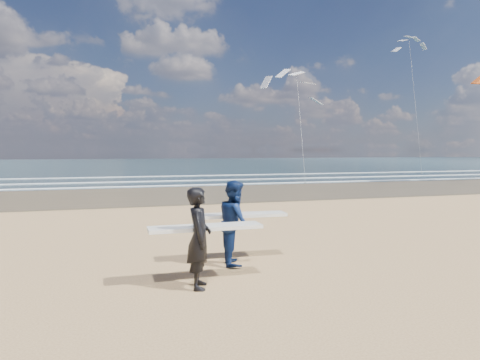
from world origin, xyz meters
name	(u,v)px	position (x,y,z in m)	size (l,w,h in m)	color
wet_sand_strip	(417,186)	(20.00, 18.00, 0.01)	(220.00, 12.00, 0.01)	brown
ocean	(224,163)	(20.00, 72.00, 0.01)	(220.00, 100.00, 0.02)	#172D32
foam_breakers	(343,177)	(20.00, 28.10, 0.05)	(220.00, 11.70, 0.05)	white
surfer_near	(200,236)	(0.41, 0.24, 0.96)	(2.20, 1.00, 1.88)	black
surfer_far	(235,222)	(1.52, 1.62, 0.95)	(2.23, 1.19, 1.89)	#0E204E
kite_1	(300,113)	(13.82, 24.67, 5.59)	(5.70, 4.73, 10.15)	slate
kite_5	(415,98)	(31.90, 33.15, 8.46)	(4.48, 4.59, 16.54)	slate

